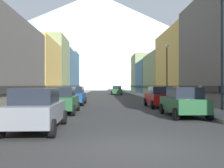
{
  "coord_description": "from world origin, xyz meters",
  "views": [
    {
      "loc": [
        -0.99,
        -7.95,
        1.9
      ],
      "look_at": [
        0.53,
        39.29,
        2.11
      ],
      "focal_mm": 42.11,
      "sensor_mm": 36.0,
      "label": 1
    }
  ],
  "objects_px": {
    "car_right_1": "(160,97)",
    "car_driving_0": "(117,90)",
    "pedestrian_1": "(178,95)",
    "car_left_2": "(75,95)",
    "car_left_0": "(37,109)",
    "pedestrian_0": "(200,98)",
    "streetlamp_right": "(167,64)",
    "pedestrian_2": "(159,93)",
    "car_left_1": "(62,100)",
    "potted_plant_0": "(16,103)",
    "car_right_0": "(183,102)"
  },
  "relations": [
    {
      "from": "car_driving_0",
      "to": "streetlamp_right",
      "type": "relative_size",
      "value": 0.75
    },
    {
      "from": "car_right_1",
      "to": "pedestrian_1",
      "type": "distance_m",
      "value": 3.74
    },
    {
      "from": "car_left_2",
      "to": "pedestrian_0",
      "type": "distance_m",
      "value": 11.82
    },
    {
      "from": "car_driving_0",
      "to": "pedestrian_1",
      "type": "xyz_separation_m",
      "value": [
        4.65,
        -26.91,
        0.01
      ]
    },
    {
      "from": "car_left_1",
      "to": "streetlamp_right",
      "type": "xyz_separation_m",
      "value": [
        9.15,
        8.21,
        3.09
      ]
    },
    {
      "from": "pedestrian_0",
      "to": "car_left_1",
      "type": "bearing_deg",
      "value": -171.31
    },
    {
      "from": "car_left_1",
      "to": "car_left_2",
      "type": "bearing_deg",
      "value": 90.0
    },
    {
      "from": "car_left_1",
      "to": "car_driving_0",
      "type": "distance_m",
      "value": 34.6
    },
    {
      "from": "streetlamp_right",
      "to": "pedestrian_0",
      "type": "bearing_deg",
      "value": -82.32
    },
    {
      "from": "car_driving_0",
      "to": "pedestrian_0",
      "type": "relative_size",
      "value": 2.55
    },
    {
      "from": "potted_plant_0",
      "to": "streetlamp_right",
      "type": "height_order",
      "value": "streetlamp_right"
    },
    {
      "from": "car_left_0",
      "to": "car_left_1",
      "type": "bearing_deg",
      "value": 90.01
    },
    {
      "from": "car_left_0",
      "to": "car_right_1",
      "type": "relative_size",
      "value": 1.0
    },
    {
      "from": "potted_plant_0",
      "to": "streetlamp_right",
      "type": "bearing_deg",
      "value": 32.76
    },
    {
      "from": "car_left_1",
      "to": "car_left_2",
      "type": "height_order",
      "value": "same"
    },
    {
      "from": "pedestrian_2",
      "to": "streetlamp_right",
      "type": "xyz_separation_m",
      "value": [
        -0.9,
        -8.06,
        3.11
      ]
    },
    {
      "from": "car_driving_0",
      "to": "potted_plant_0",
      "type": "relative_size",
      "value": 4.85
    },
    {
      "from": "car_left_2",
      "to": "car_right_0",
      "type": "relative_size",
      "value": 1.0
    },
    {
      "from": "car_right_1",
      "to": "pedestrian_1",
      "type": "relative_size",
      "value": 2.68
    },
    {
      "from": "car_driving_0",
      "to": "pedestrian_0",
      "type": "xyz_separation_m",
      "value": [
        4.65,
        -32.64,
        0.05
      ]
    },
    {
      "from": "car_right_0",
      "to": "pedestrian_2",
      "type": "xyz_separation_m",
      "value": [
        2.45,
        18.53,
        -0.03
      ]
    },
    {
      "from": "car_left_2",
      "to": "streetlamp_right",
      "type": "xyz_separation_m",
      "value": [
        9.15,
        0.45,
        3.09
      ]
    },
    {
      "from": "car_left_0",
      "to": "pedestrian_0",
      "type": "distance_m",
      "value": 13.04
    },
    {
      "from": "pedestrian_1",
      "to": "pedestrian_2",
      "type": "height_order",
      "value": "pedestrian_1"
    },
    {
      "from": "pedestrian_0",
      "to": "pedestrian_2",
      "type": "xyz_separation_m",
      "value": [
        -0.0,
        14.73,
        -0.08
      ]
    },
    {
      "from": "pedestrian_2",
      "to": "streetlamp_right",
      "type": "height_order",
      "value": "streetlamp_right"
    },
    {
      "from": "potted_plant_0",
      "to": "pedestrian_1",
      "type": "height_order",
      "value": "pedestrian_1"
    },
    {
      "from": "car_left_0",
      "to": "car_right_1",
      "type": "distance_m",
      "value": 13.55
    },
    {
      "from": "car_left_2",
      "to": "car_right_1",
      "type": "distance_m",
      "value": 8.29
    },
    {
      "from": "car_driving_0",
      "to": "streetlamp_right",
      "type": "height_order",
      "value": "streetlamp_right"
    },
    {
      "from": "car_driving_0",
      "to": "pedestrian_2",
      "type": "bearing_deg",
      "value": -75.44
    },
    {
      "from": "car_left_1",
      "to": "pedestrian_1",
      "type": "xyz_separation_m",
      "value": [
        10.05,
        7.27,
        0.01
      ]
    },
    {
      "from": "car_left_0",
      "to": "car_right_1",
      "type": "bearing_deg",
      "value": 55.89
    },
    {
      "from": "car_right_1",
      "to": "pedestrian_2",
      "type": "distance_m",
      "value": 12.07
    },
    {
      "from": "pedestrian_1",
      "to": "pedestrian_2",
      "type": "bearing_deg",
      "value": 90.0
    },
    {
      "from": "car_left_1",
      "to": "streetlamp_right",
      "type": "height_order",
      "value": "streetlamp_right"
    },
    {
      "from": "pedestrian_1",
      "to": "streetlamp_right",
      "type": "height_order",
      "value": "streetlamp_right"
    },
    {
      "from": "car_left_2",
      "to": "car_driving_0",
      "type": "xyz_separation_m",
      "value": [
        5.4,
        26.42,
        0.0
      ]
    },
    {
      "from": "car_left_1",
      "to": "car_right_1",
      "type": "height_order",
      "value": "same"
    },
    {
      "from": "pedestrian_1",
      "to": "pedestrian_2",
      "type": "relative_size",
      "value": 1.05
    },
    {
      "from": "car_left_2",
      "to": "car_right_0",
      "type": "height_order",
      "value": "same"
    },
    {
      "from": "car_left_1",
      "to": "pedestrian_2",
      "type": "height_order",
      "value": "car_left_1"
    },
    {
      "from": "car_left_1",
      "to": "pedestrian_2",
      "type": "xyz_separation_m",
      "value": [
        10.05,
        16.27,
        -0.03
      ]
    },
    {
      "from": "car_right_0",
      "to": "pedestrian_1",
      "type": "relative_size",
      "value": 2.67
    },
    {
      "from": "car_left_0",
      "to": "car_right_0",
      "type": "relative_size",
      "value": 1.01
    },
    {
      "from": "car_driving_0",
      "to": "car_left_2",
      "type": "bearing_deg",
      "value": -101.55
    },
    {
      "from": "pedestrian_0",
      "to": "pedestrian_1",
      "type": "bearing_deg",
      "value": 90.0
    },
    {
      "from": "car_right_1",
      "to": "car_left_1",
      "type": "bearing_deg",
      "value": -149.66
    },
    {
      "from": "car_left_0",
      "to": "streetlamp_right",
      "type": "xyz_separation_m",
      "value": [
        9.15,
        14.98,
        3.09
      ]
    },
    {
      "from": "car_right_1",
      "to": "car_driving_0",
      "type": "xyz_separation_m",
      "value": [
        -2.2,
        29.73,
        0.0
      ]
    }
  ]
}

